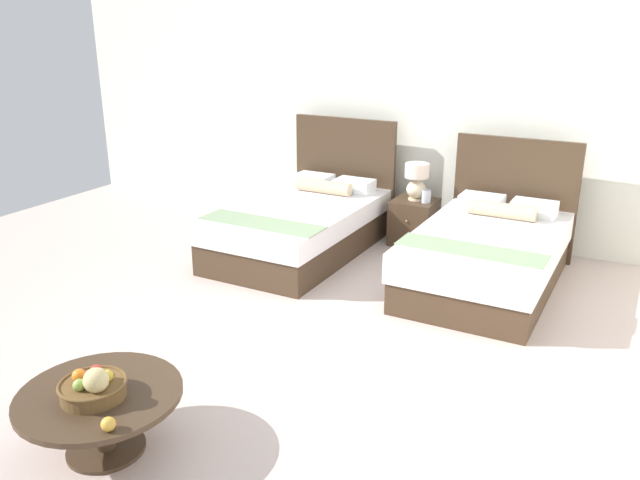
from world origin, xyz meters
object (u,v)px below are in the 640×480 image
bed_near_corner (488,253)px  loose_apple (108,424)px  nightstand (414,222)px  table_lamp (417,180)px  fruit_bowl (93,387)px  vase (426,196)px  bed_near_window (303,224)px  coffee_table (101,405)px

bed_near_corner → loose_apple: bed_near_corner is taller
bed_near_corner → nightstand: bed_near_corner is taller
table_lamp → fruit_bowl: 4.50m
nightstand → fruit_bowl: fruit_bowl is taller
vase → fruit_bowl: 4.45m
vase → bed_near_window: bearing=-146.0°
fruit_bowl → loose_apple: fruit_bowl is taller
nightstand → fruit_bowl: bearing=-94.2°
loose_apple → fruit_bowl: bearing=147.8°
nightstand → fruit_bowl: (-0.32, -4.46, 0.22)m
coffee_table → fruit_bowl: (0.02, -0.05, 0.16)m
bed_near_window → table_lamp: 1.36m
table_lamp → coffee_table: 4.46m
bed_near_corner → loose_apple: size_ratio=26.69×
fruit_bowl → loose_apple: 0.36m
fruit_bowl → loose_apple: bearing=-32.2°
table_lamp → nightstand: bearing=-90.0°
nightstand → coffee_table: 4.42m
nightstand → loose_apple: size_ratio=6.49×
vase → coffee_table: bearing=-96.4°
nightstand → loose_apple: 4.65m
table_lamp → fruit_bowl: size_ratio=1.08×
vase → table_lamp: bearing=157.2°
bed_near_window → loose_apple: bed_near_window is taller
table_lamp → loose_apple: size_ratio=5.28×
coffee_table → loose_apple: loose_apple is taller
coffee_table → fruit_bowl: 0.17m
nightstand → coffee_table: bearing=-94.5°
coffee_table → table_lamp: bearing=85.6°
vase → loose_apple: vase is taller
bed_near_window → fruit_bowl: 3.72m
nightstand → table_lamp: bearing=90.0°
vase → loose_apple: (-0.17, -4.61, -0.15)m
bed_near_corner → vase: bed_near_corner is taller
coffee_table → vase: bearing=83.6°
bed_near_corner → fruit_bowl: 3.90m
table_lamp → coffee_table: table_lamp is taller
bed_near_corner → loose_apple: (-1.06, -3.83, 0.12)m
nightstand → coffee_table: (-0.34, -4.41, 0.06)m
coffee_table → loose_apple: (0.32, -0.24, 0.13)m
bed_near_corner → coffee_table: 3.85m
fruit_bowl → table_lamp: bearing=85.9°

